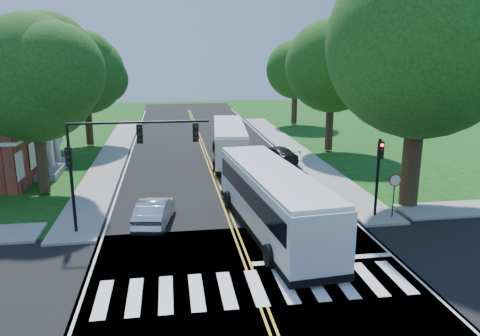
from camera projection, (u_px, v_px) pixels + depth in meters
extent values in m
plane|color=#124010|center=(254.00, 282.00, 19.29)|extent=(140.00, 140.00, 0.00)
cube|color=black|center=(212.00, 172.00, 36.53)|extent=(14.00, 96.00, 0.01)
cube|color=black|center=(254.00, 282.00, 19.29)|extent=(60.00, 12.00, 0.01)
cube|color=gold|center=(208.00, 160.00, 40.36)|extent=(0.36, 70.00, 0.01)
cube|color=silver|center=(128.00, 163.00, 39.35)|extent=(0.12, 70.00, 0.01)
cube|color=silver|center=(285.00, 157.00, 41.36)|extent=(0.12, 70.00, 0.01)
cube|color=silver|center=(256.00, 287.00, 18.80)|extent=(12.60, 3.00, 0.01)
cube|color=silver|center=(323.00, 259.00, 21.33)|extent=(6.60, 0.40, 0.01)
cube|color=gray|center=(113.00, 155.00, 41.99)|extent=(2.60, 40.00, 0.15)
cube|color=gray|center=(292.00, 149.00, 44.44)|extent=(2.60, 40.00, 0.15)
cylinder|color=#2E2112|center=(412.00, 156.00, 27.79)|extent=(1.10, 1.10, 6.00)
sphere|color=#2C691F|center=(422.00, 43.00, 26.19)|extent=(10.80, 10.80, 10.80)
cylinder|color=#2E2112|center=(42.00, 156.00, 30.37)|extent=(0.70, 0.70, 4.80)
sphere|color=#2C691F|center=(33.00, 78.00, 29.14)|extent=(8.00, 8.00, 8.00)
cylinder|color=#2E2112|center=(89.00, 122.00, 45.82)|extent=(0.70, 0.70, 4.40)
sphere|color=#2C691F|center=(85.00, 74.00, 44.67)|extent=(7.60, 7.60, 7.60)
cylinder|color=#2E2112|center=(329.00, 123.00, 43.32)|extent=(0.70, 0.70, 5.00)
sphere|color=#2C691F|center=(332.00, 66.00, 42.03)|extent=(8.40, 8.40, 8.40)
cylinder|color=#2E2112|center=(294.00, 106.00, 58.86)|extent=(0.70, 0.70, 4.40)
sphere|color=#2C691F|center=(295.00, 69.00, 57.74)|extent=(7.20, 7.20, 7.20)
cube|color=silver|center=(47.00, 116.00, 35.53)|extent=(1.40, 6.00, 0.45)
cube|color=gray|center=(52.00, 169.00, 36.56)|extent=(1.80, 6.00, 0.50)
cylinder|color=silver|center=(43.00, 151.00, 33.99)|extent=(0.50, 0.50, 4.20)
cylinder|color=silver|center=(50.00, 145.00, 36.10)|extent=(0.50, 0.50, 4.20)
cylinder|color=silver|center=(56.00, 140.00, 38.21)|extent=(0.50, 0.50, 4.20)
cylinder|color=black|center=(72.00, 189.00, 23.70)|extent=(0.16, 0.16, 4.60)
cube|color=black|center=(69.00, 157.00, 23.14)|extent=(0.30, 0.22, 0.95)
sphere|color=black|center=(68.00, 151.00, 22.93)|extent=(0.18, 0.18, 0.18)
cylinder|color=black|center=(139.00, 122.00, 23.40)|extent=(7.00, 0.12, 0.12)
cube|color=black|center=(140.00, 134.00, 23.39)|extent=(0.30, 0.22, 0.95)
cube|color=black|center=(196.00, 132.00, 23.81)|extent=(0.30, 0.22, 0.95)
cylinder|color=black|center=(377.00, 177.00, 26.14)|extent=(0.16, 0.16, 4.40)
cube|color=black|center=(381.00, 150.00, 25.60)|extent=(0.30, 0.22, 0.95)
sphere|color=#FF0A05|center=(382.00, 145.00, 25.39)|extent=(0.18, 0.18, 0.18)
cylinder|color=black|center=(393.00, 198.00, 26.05)|extent=(0.06, 0.06, 2.20)
cylinder|color=#A50A07|center=(395.00, 180.00, 25.76)|extent=(0.76, 0.04, 0.76)
cube|color=silver|center=(273.00, 201.00, 24.20)|extent=(3.95, 12.91, 2.96)
cube|color=black|center=(273.00, 191.00, 24.07)|extent=(3.93, 12.03, 1.02)
cube|color=black|center=(242.00, 165.00, 30.12)|extent=(2.63, 0.35, 1.72)
cube|color=orange|center=(242.00, 150.00, 29.88)|extent=(1.83, 0.27, 0.34)
cube|color=black|center=(272.00, 225.00, 24.53)|extent=(4.01, 13.02, 0.32)
cube|color=silver|center=(273.00, 172.00, 23.82)|extent=(3.86, 12.53, 0.24)
cylinder|color=black|center=(273.00, 196.00, 28.76)|extent=(0.44, 1.06, 1.03)
cylinder|color=black|center=(229.00, 200.00, 28.10)|extent=(0.44, 1.06, 1.03)
cylinder|color=black|center=(328.00, 249.00, 21.18)|extent=(0.44, 1.06, 1.03)
cylinder|color=black|center=(270.00, 255.00, 20.51)|extent=(0.44, 1.06, 1.03)
cube|color=silver|center=(229.00, 142.00, 40.17)|extent=(3.62, 11.92, 2.73)
cube|color=black|center=(229.00, 137.00, 40.05)|extent=(3.61, 11.11, 0.94)
cube|color=black|center=(227.00, 127.00, 45.81)|extent=(2.43, 0.33, 1.59)
cube|color=orange|center=(227.00, 118.00, 45.59)|extent=(1.69, 0.26, 0.32)
cube|color=black|center=(229.00, 156.00, 40.47)|extent=(3.68, 12.02, 0.30)
cube|color=silver|center=(229.00, 126.00, 39.82)|extent=(3.53, 11.56, 0.22)
cylinder|color=black|center=(242.00, 145.00, 44.26)|extent=(0.41, 0.98, 0.95)
cylinder|color=black|center=(214.00, 146.00, 44.11)|extent=(0.41, 0.98, 0.95)
cylinder|color=black|center=(247.00, 164.00, 37.05)|extent=(0.41, 0.98, 0.95)
cylinder|color=black|center=(215.00, 164.00, 36.90)|extent=(0.41, 0.98, 0.95)
imported|color=silver|center=(154.00, 212.00, 25.38)|extent=(2.32, 4.72, 1.49)
imported|color=silver|center=(292.00, 180.00, 31.91)|extent=(3.52, 5.06, 1.28)
imported|color=black|center=(276.00, 155.00, 39.34)|extent=(3.46, 5.16, 1.39)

